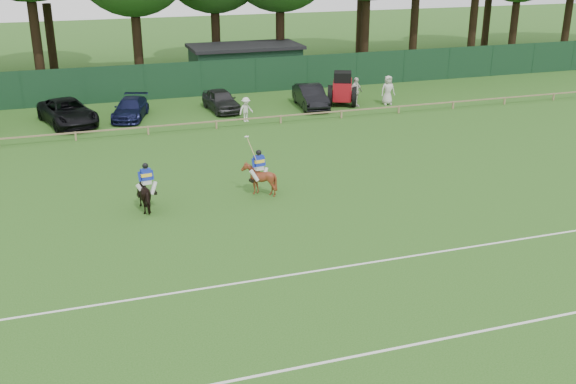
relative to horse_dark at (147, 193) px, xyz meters
name	(u,v)px	position (x,y,z in m)	size (l,w,h in m)	color
ground	(301,259)	(4.49, -6.42, -0.71)	(160.00, 160.00, 0.00)	#1E4C14
horse_dark	(147,193)	(0.00, 0.00, 0.00)	(0.77, 1.69, 1.42)	black
horse_chestnut	(259,179)	(4.87, 0.26, 0.01)	(1.16, 1.30, 1.44)	maroon
suv_black	(68,112)	(-2.79, 15.36, 0.04)	(2.51, 5.44, 1.51)	black
sedan_navy	(130,109)	(0.94, 15.64, -0.08)	(1.77, 4.34, 1.26)	#13173C
hatch_grey	(221,100)	(6.77, 15.84, -0.01)	(1.66, 4.12, 1.40)	#2A2A2C
estate_black	(311,96)	(12.66, 14.94, 0.03)	(1.57, 4.50, 1.48)	black
spectator_left	(246,109)	(7.60, 12.66, 0.04)	(0.97, 0.56, 1.51)	silver
spectator_mid	(355,92)	(15.54, 14.14, 0.27)	(1.16, 0.48, 1.97)	white
spectator_right	(388,90)	(17.90, 14.07, 0.27)	(0.96, 0.62, 1.96)	beige
rider_dark	(146,178)	(0.00, -0.01, 0.67)	(0.93, 0.42, 1.41)	silver
rider_chestnut	(259,164)	(4.87, 0.25, 0.69)	(0.96, 0.52, 2.05)	silver
pitch_lines	(339,308)	(4.49, -9.92, -0.71)	(60.00, 5.10, 0.01)	silver
pitch_rail	(200,123)	(4.49, 11.58, -0.27)	(62.10, 0.10, 0.50)	#997F5B
perimeter_fence	(174,80)	(4.49, 20.58, 0.54)	(92.08, 0.08, 2.50)	#14351E
utility_shed	(245,65)	(10.49, 23.58, 0.83)	(8.40, 4.40, 3.04)	#14331E
tree_row	(183,76)	(6.49, 28.58, -0.71)	(96.00, 12.00, 21.00)	#26561C
tractor	(342,89)	(14.94, 14.95, 0.37)	(2.74, 3.21, 2.28)	#A20F18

